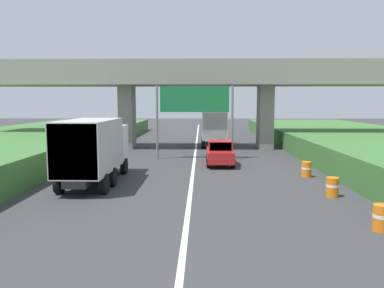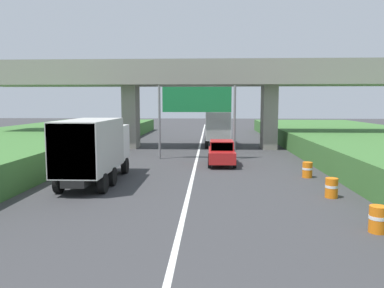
# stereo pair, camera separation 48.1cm
# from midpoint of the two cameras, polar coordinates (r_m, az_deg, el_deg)

# --- Properties ---
(lane_centre_stripe) EXTENTS (0.20, 91.75, 0.01)m
(lane_centre_stripe) POSITION_cam_midpoint_polar(r_m,az_deg,el_deg) (29.32, -0.08, -2.15)
(lane_centre_stripe) COLOR white
(lane_centre_stripe) RESTS_ON ground
(overpass_bridge) EXTENTS (40.00, 4.80, 8.09)m
(overpass_bridge) POSITION_cam_midpoint_polar(r_m,az_deg,el_deg) (35.52, 0.20, 9.24)
(overpass_bridge) COLOR gray
(overpass_bridge) RESTS_ON ground
(overhead_highway_sign) EXTENTS (5.88, 0.18, 5.59)m
(overhead_highway_sign) POSITION_cam_midpoint_polar(r_m,az_deg,el_deg) (28.54, -0.10, 5.97)
(overhead_highway_sign) COLOR slate
(overhead_highway_sign) RESTS_ON ground
(truck_white) EXTENTS (2.44, 7.30, 3.44)m
(truck_white) POSITION_cam_midpoint_polar(r_m,az_deg,el_deg) (20.65, -15.17, -0.53)
(truck_white) COLOR black
(truck_white) RESTS_ON ground
(truck_black) EXTENTS (2.44, 7.30, 3.44)m
(truck_black) POSITION_cam_midpoint_polar(r_m,az_deg,el_deg) (37.57, 2.94, 2.65)
(truck_black) COLOR black
(truck_black) RESTS_ON ground
(car_red) EXTENTS (1.86, 4.10, 1.72)m
(car_red) POSITION_cam_midpoint_polar(r_m,az_deg,el_deg) (26.08, 3.71, -1.33)
(car_red) COLOR red
(car_red) RESTS_ON ground
(construction_barrel_1) EXTENTS (0.57, 0.57, 0.90)m
(construction_barrel_1) POSITION_cam_midpoint_polar(r_m,az_deg,el_deg) (14.25, 25.88, -10.01)
(construction_barrel_1) COLOR orange
(construction_barrel_1) RESTS_ON ground
(construction_barrel_2) EXTENTS (0.57, 0.57, 0.90)m
(construction_barrel_2) POSITION_cam_midpoint_polar(r_m,az_deg,el_deg) (18.42, 19.76, -6.14)
(construction_barrel_2) COLOR orange
(construction_barrel_2) RESTS_ON ground
(construction_barrel_3) EXTENTS (0.57, 0.57, 0.90)m
(construction_barrel_3) POSITION_cam_midpoint_polar(r_m,az_deg,el_deg) (22.80, 16.33, -3.68)
(construction_barrel_3) COLOR orange
(construction_barrel_3) RESTS_ON ground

